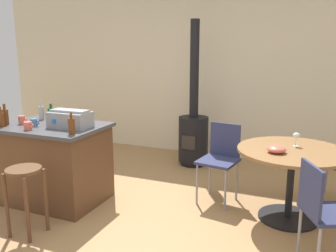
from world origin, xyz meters
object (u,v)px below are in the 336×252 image
Objects in this scene: folding_chair_far at (324,208)px; wood_stove at (193,130)px; bottle_2 at (1,119)px; folding_chair_near at (220,156)px; cup_1 at (34,122)px; bottle_4 at (5,117)px; serving_bowl at (277,149)px; wooden_stool at (25,187)px; dining_table at (292,166)px; toolbox at (70,119)px; kitchen_island at (53,163)px; bottle_1 at (72,126)px; cup_0 at (22,120)px; bottle_0 at (41,112)px; wine_glass at (296,136)px; cup_2 at (28,126)px; bottle_3 at (51,114)px.

folding_chair_far is 2.72m from wood_stove.
folding_chair_far is 3.30m from bottle_2.
cup_1 is at bearing -156.20° from folding_chair_near.
bottle_4 reaches higher than serving_bowl.
wooden_stool is 0.75× the size of folding_chair_far.
wood_stove is (-1.46, 1.29, -0.05)m from dining_table.
toolbox reaches higher than folding_chair_far.
toolbox is (0.28, -0.01, 0.53)m from kitchen_island.
bottle_1 is 0.93m from bottle_2.
bottle_4 is 0.18m from cup_0.
serving_bowl is (2.87, 0.52, -0.20)m from bottle_4.
bottle_0 is at bearing 119.91° from cup_1.
kitchen_island is at bearing -165.48° from wine_glass.
kitchen_island is at bearing 78.28° from cup_2.
bottle_3 is 1.64× the size of cup_2.
dining_table is 4.94× the size of bottle_2.
wood_stove is 14.75× the size of wine_glass.
folding_chair_far is 4.82× the size of serving_bowl.
bottle_4 is (-2.24, -0.89, 0.45)m from folding_chair_near.
folding_chair_near is (1.47, 1.45, 0.06)m from wooden_stool.
bottle_1 reaches higher than bottle_2.
dining_table is 5.60× the size of bottle_3.
bottle_0 is at bearing -174.08° from dining_table.
bottle_2 is 3.14m from wine_glass.
bottle_0 reaches higher than folding_chair_far.
bottle_4 is 2.11× the size of cup_1.
wooden_stool is at bearing -169.62° from folding_chair_far.
serving_bowl is at bearing 17.69° from bottle_1.
folding_chair_far is (0.29, -0.79, -0.05)m from dining_table.
bottle_3 is at bearing 63.53° from bottle_2.
kitchen_island is at bearing 178.93° from toolbox.
cup_0 is (-2.87, -0.60, 0.36)m from dining_table.
bottle_2 is (-2.21, -0.98, 0.44)m from folding_chair_near.
wine_glass is at bearing 16.34° from toolbox.
kitchen_island is 1.90m from folding_chair_near.
dining_table is 10.07× the size of cup_0.
bottle_3 is at bearing 9.41° from bottle_0.
kitchen_island is 5.01× the size of bottle_4.
bottle_2 is (-2.98, -0.78, 0.40)m from dining_table.
bottle_0 and bottle_2 have the same top height.
cup_0 is at bearing -92.41° from bottle_0.
bottle_4 is 0.44m from cup_2.
bottle_2 is 0.10m from bottle_4.
dining_table is at bearing -14.33° from folding_chair_near.
bottle_2 is 1.53× the size of wine_glass.
wooden_stool is 1.24m from bottle_0.
cup_0 is at bearing -171.17° from serving_bowl.
bottle_0 is 1.21× the size of serving_bowl.
dining_table is 1.23× the size of folding_chair_near.
bottle_0 is at bearing 122.51° from wooden_stool.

